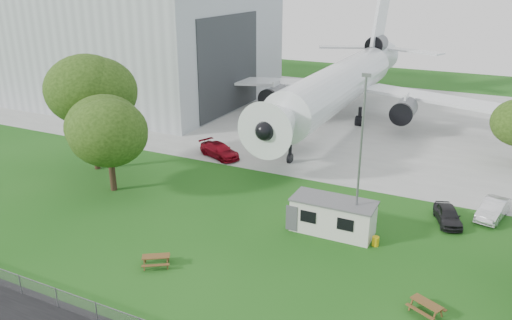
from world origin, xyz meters
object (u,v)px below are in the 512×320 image
at_px(airliner, 342,82).
at_px(site_cabin, 333,216).
at_px(hangar, 121,35).
at_px(picnic_east, 425,314).
at_px(picnic_west, 157,266).

xyz_separation_m(airliner, site_cabin, (8.51, -29.62, -3.96)).
bearing_deg(hangar, site_cabin, -33.78).
distance_m(site_cabin, picnic_east, 10.51).
xyz_separation_m(hangar, picnic_east, (52.27, -36.70, -9.41)).
height_order(site_cabin, picnic_west, site_cabin).
distance_m(airliner, picnic_west, 39.61).
height_order(hangar, picnic_east, hangar).
height_order(airliner, site_cabin, airliner).
bearing_deg(hangar, airliner, -0.22).
xyz_separation_m(hangar, picnic_west, (35.43, -39.39, -9.41)).
height_order(hangar, picnic_west, hangar).
bearing_deg(airliner, picnic_west, -90.78).
bearing_deg(site_cabin, airliner, 106.04).
bearing_deg(airliner, hangar, 179.78).
relative_size(hangar, airliner, 0.90).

